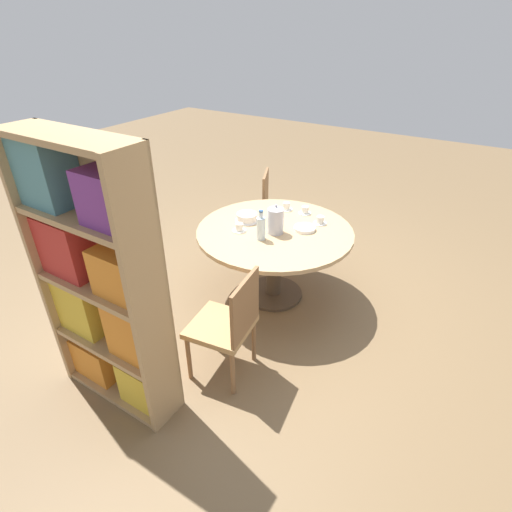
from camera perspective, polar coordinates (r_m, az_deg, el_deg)
The scene contains 13 objects.
ground_plane at distance 3.91m, azimuth 2.46°, elevation -5.48°, with size 14.00×14.00×0.00m, color brown.
dining_table at distance 3.60m, azimuth 2.66°, elevation 1.89°, with size 1.39×1.39×0.71m.
chair_a at distance 4.59m, azimuth 3.02°, elevation 6.94°, with size 0.56×0.56×0.86m.
chair_b at distance 2.86m, azimuth -3.99°, elevation -9.61°, with size 0.48×0.48×0.86m.
bookshelf at distance 2.64m, azimuth -21.17°, elevation -4.10°, with size 0.90×0.28×1.83m.
coffee_pot at distance 3.43m, azimuth 2.82°, elevation 5.15°, with size 0.14×0.14×0.26m.
water_bottle at distance 3.33m, azimuth 0.71°, elevation 4.07°, with size 0.07×0.07×0.26m.
cake_main at distance 3.67m, azimuth -1.30°, elevation 5.52°, with size 0.22×0.22×0.08m.
cup_a at distance 3.50m, azimuth -2.41°, elevation 4.03°, with size 0.12×0.12×0.07m.
cup_b at distance 3.85m, azimuth 7.02°, elevation 6.45°, with size 0.12×0.12×0.07m.
cup_c at distance 3.92m, azimuth 4.36°, elevation 7.01°, with size 0.12×0.12×0.07m.
cup_d at distance 3.67m, azimuth 9.15°, elevation 5.00°, with size 0.12×0.12×0.07m.
plate_stack at distance 3.55m, azimuth 6.98°, elevation 3.94°, with size 0.19×0.19×0.03m.
Camera 1 is at (-1.53, 2.76, 2.31)m, focal length 28.00 mm.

